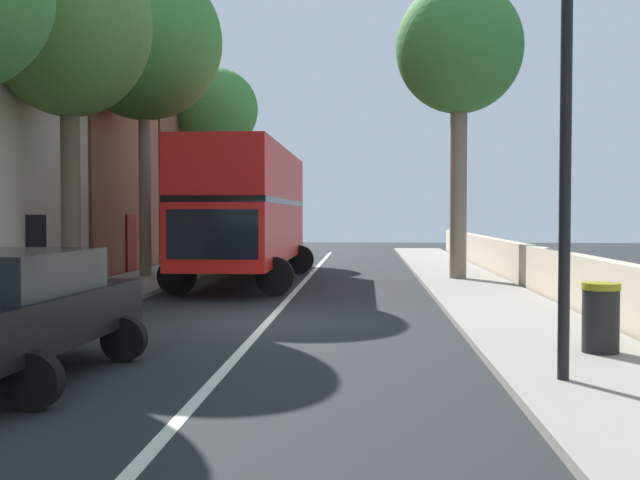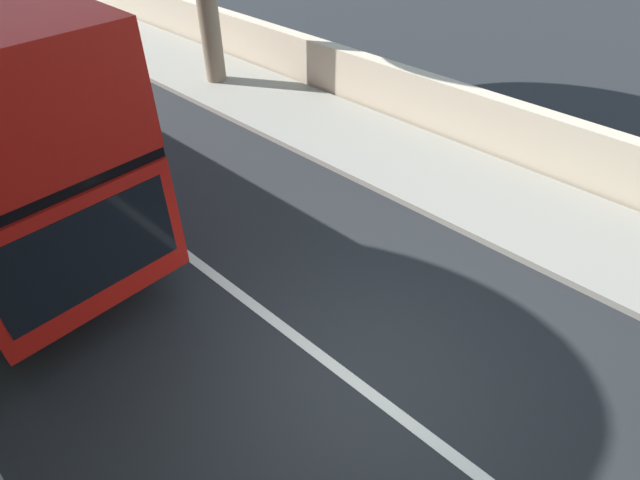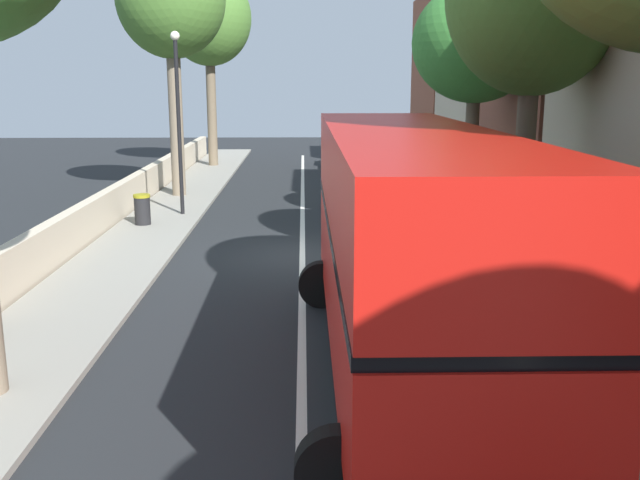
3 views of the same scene
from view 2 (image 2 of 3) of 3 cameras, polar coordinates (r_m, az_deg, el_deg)
ground_plane at (r=6.83m, az=4.56°, el=-15.91°), size 84.00×84.00×0.00m
road_centre_line at (r=6.82m, az=4.56°, el=-15.90°), size 0.16×54.00×0.01m
sidewalk_right at (r=10.05m, az=22.64°, el=2.60°), size 2.60×60.00×0.12m
boundary_wall_right at (r=11.07m, az=26.71°, el=8.39°), size 0.36×54.00×1.25m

